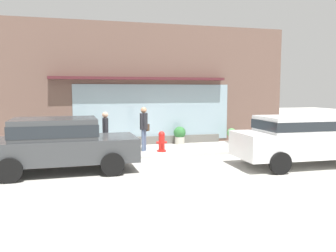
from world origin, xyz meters
TOP-DOWN VIEW (x-y plane):
  - ground_plane at (0.00, 0.00)m, footprint 60.00×60.00m
  - curb_strip at (0.00, -0.20)m, footprint 14.00×0.24m
  - storefront at (0.01, 3.19)m, footprint 14.00×0.81m
  - fire_hydrant at (0.49, 1.01)m, footprint 0.42×0.39m
  - pedestrian_with_handbag at (-0.15, 1.34)m, footprint 0.47×0.56m
  - pedestrian_passerby at (-1.73, 0.62)m, footprint 0.22×0.48m
  - parked_car_dark_gray at (-3.24, -1.52)m, footprint 4.35×2.14m
  - parked_car_white at (4.22, -2.64)m, footprint 4.52×2.02m
  - potted_plant_by_entrance at (1.73, 2.63)m, footprint 0.54×0.54m
  - potted_plant_window_center at (4.19, 2.47)m, footprint 0.42×0.42m
  - potted_plant_trailing_edge at (-3.81, 2.18)m, footprint 0.30×0.30m
  - potted_plant_window_right at (-2.09, 2.51)m, footprint 0.36×0.36m

SIDE VIEW (x-z plane):
  - ground_plane at x=0.00m, z-range 0.00..0.00m
  - curb_strip at x=0.00m, z-range 0.00..0.12m
  - potted_plant_window_right at x=-2.09m, z-range 0.02..0.60m
  - potted_plant_window_center at x=4.19m, z-range 0.06..0.72m
  - fire_hydrant at x=0.49m, z-range -0.01..0.80m
  - potted_plant_by_entrance at x=1.73m, z-range 0.03..0.82m
  - potted_plant_trailing_edge at x=-3.81m, z-range -0.02..0.98m
  - parked_car_dark_gray at x=-3.24m, z-range 0.11..1.71m
  - parked_car_white at x=4.22m, z-range 0.11..1.72m
  - pedestrian_passerby at x=-1.73m, z-range 0.14..1.77m
  - pedestrian_with_handbag at x=-0.15m, z-range 0.15..1.91m
  - storefront at x=0.01m, z-range -0.07..5.27m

